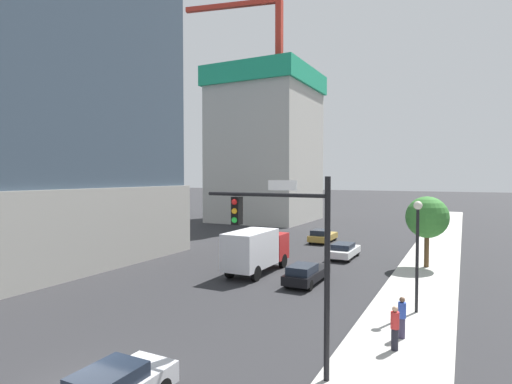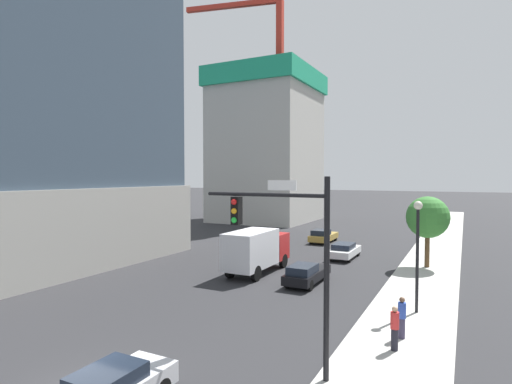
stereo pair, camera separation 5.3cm
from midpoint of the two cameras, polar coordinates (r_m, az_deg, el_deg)
The scene contains 11 objects.
sidewalk at distance 29.96m, azimuth 22.34°, elevation -11.62°, with size 4.31×120.00×0.15m, color #B2AFA8.
construction_building at distance 66.27m, azimuth 1.53°, elevation 7.48°, with size 17.52×16.03×32.94m.
traffic_light_pole at distance 14.63m, azimuth 4.47°, elevation -6.84°, with size 4.85×0.48×6.99m.
street_lamp at distance 22.59m, azimuth 21.66°, elevation -6.19°, with size 0.44×0.44×5.74m.
street_tree at distance 34.11m, azimuth 22.85°, elevation -3.30°, with size 3.20×3.20×5.46m.
car_gold at distance 44.94m, azimuth 9.35°, elevation -6.06°, with size 1.95×4.77×1.45m.
car_black at distance 27.81m, azimuth 7.07°, elevation -11.21°, with size 1.77×4.78×1.40m.
car_white at distance 36.73m, azimuth 12.25°, elevation -7.96°, with size 1.87×4.55×1.34m.
box_truck at distance 30.32m, azimuth 0.10°, elevation -7.93°, with size 2.35×6.79×3.22m.
pedestrian_blue_shirt at distance 19.48m, azimuth 19.75°, elevation -16.09°, with size 0.34×0.34×1.80m.
pedestrian_red_shirt at distance 18.17m, azimuth 18.85°, elevation -17.46°, with size 0.34×0.34×1.79m.
Camera 2 is at (11.15, -9.00, 7.15)m, focal length 28.69 mm.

